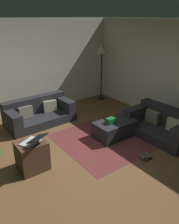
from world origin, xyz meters
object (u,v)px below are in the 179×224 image
at_px(laptop, 33,141).
at_px(ottoman, 115,129).
at_px(side_table, 32,156).
at_px(corner_lamp, 102,54).
at_px(couch_right, 162,125).
at_px(tv_remote, 108,122).
at_px(gift_box, 111,120).
at_px(book_stack, 145,157).
at_px(couch_left, 39,113).

bearing_deg(laptop, ottoman, 2.49).
bearing_deg(side_table, corner_lamp, 33.17).
height_order(couch_right, tv_remote, couch_right).
xyz_separation_m(couch_right, tv_remote, (-1.09, 0.69, 0.12)).
xyz_separation_m(gift_box, corner_lamp, (1.52, 2.23, 1.08)).
distance_m(couch_right, corner_lamp, 3.16).
relative_size(ottoman, book_stack, 3.37).
relative_size(couch_right, tv_remote, 9.77).
height_order(couch_left, ottoman, couch_left).
height_order(couch_right, corner_lamp, corner_lamp).
height_order(gift_box, corner_lamp, corner_lamp).
bearing_deg(couch_right, side_table, 77.73).
bearing_deg(ottoman, couch_left, 122.30).
xyz_separation_m(couch_right, laptop, (-2.96, 0.54, 0.35)).
bearing_deg(gift_box, book_stack, -89.89).
bearing_deg(corner_lamp, couch_left, -169.31).
bearing_deg(corner_lamp, couch_right, -99.53).
bearing_deg(ottoman, corner_lamp, 58.02).
bearing_deg(couch_right, laptop, 78.69).
bearing_deg(couch_left, gift_box, 117.07).
bearing_deg(gift_box, couch_left, 119.28).
bearing_deg(corner_lamp, book_stack, -114.80).
relative_size(couch_left, ottoman, 1.84).
bearing_deg(book_stack, laptop, 153.20).
bearing_deg(couch_right, gift_box, 57.85).
height_order(tv_remote, corner_lamp, corner_lamp).
bearing_deg(side_table, gift_box, 1.00).
bearing_deg(side_table, couch_right, -11.30).
xyz_separation_m(couch_left, corner_lamp, (2.51, 0.47, 1.26)).
relative_size(tv_remote, corner_lamp, 0.09).
height_order(book_stack, corner_lamp, corner_lamp).
bearing_deg(book_stack, couch_right, 22.40).
distance_m(couch_left, book_stack, 3.00).
xyz_separation_m(couch_left, laptop, (-0.93, -1.85, 0.36)).
relative_size(gift_box, corner_lamp, 0.13).
distance_m(couch_left, tv_remote, 1.95).
relative_size(couch_right, ottoman, 1.61).
relative_size(couch_right, book_stack, 5.44).
bearing_deg(tv_remote, ottoman, -30.52).
relative_size(side_table, book_stack, 1.95).
height_order(side_table, book_stack, side_table).
distance_m(couch_left, ottoman, 2.09).
xyz_separation_m(ottoman, corner_lamp, (1.40, 2.24, 1.33)).
bearing_deg(couch_right, ottoman, 54.54).
xyz_separation_m(couch_left, side_table, (-0.96, -1.79, 0.02)).
relative_size(ottoman, laptop, 1.84).
relative_size(tv_remote, side_table, 0.29).
height_order(couch_right, book_stack, couch_right).
distance_m(gift_box, corner_lamp, 2.91).
height_order(couch_left, laptop, laptop).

